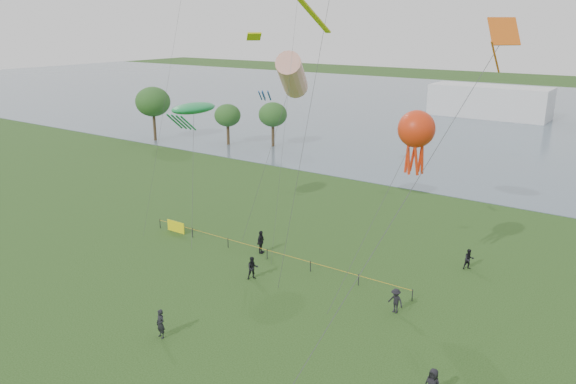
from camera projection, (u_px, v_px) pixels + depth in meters
The scene contains 13 objects.
lake at pixel (560, 119), 106.25m from camera, with size 400.00×120.00×0.08m, color slate.
pavilion_left at pixel (489, 102), 108.04m from camera, with size 22.00×8.00×6.00m, color white.
trees at pixel (199, 108), 84.02m from camera, with size 22.38×11.68×8.28m.
fence at pixel (209, 236), 46.88m from camera, with size 24.07×0.07×1.05m.
spectator_a at pixel (253, 268), 40.07m from camera, with size 0.82×0.64×1.68m, color black.
spectator_b at pixel (396, 301), 35.41m from camera, with size 1.06×0.61×1.64m, color black.
spectator_c at pixel (261, 242), 44.56m from camera, with size 1.10×0.46×1.88m, color black.
spectator_f at pixel (161, 324), 32.59m from camera, with size 0.64×0.42×1.77m, color black.
spectator_g at pixel (469, 259), 41.67m from camera, with size 0.77×0.60×1.58m, color black.
kite_windsock at pixel (292, 75), 44.45m from camera, with size 4.69×6.11×15.63m.
kite_creature at pixel (193, 109), 48.94m from camera, with size 5.51×7.65×10.94m.
kite_octopus at pixel (416, 130), 35.44m from camera, with size 3.91×7.20×12.41m.
kite_delta at pixel (486, 62), 22.85m from camera, with size 5.58×15.31×17.89m.
Camera 1 is at (18.28, -16.15, 17.68)m, focal length 35.00 mm.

